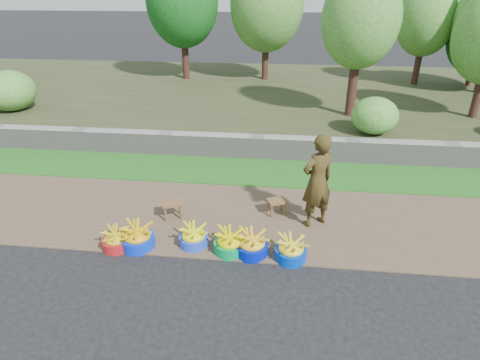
# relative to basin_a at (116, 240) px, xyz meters

# --- Properties ---
(ground_plane) EXTENTS (120.00, 120.00, 0.00)m
(ground_plane) POSITION_rel_basin_a_xyz_m (1.95, -0.14, -0.15)
(ground_plane) COLOR black
(ground_plane) RESTS_ON ground
(dirt_shoulder) EXTENTS (80.00, 2.50, 0.02)m
(dirt_shoulder) POSITION_rel_basin_a_xyz_m (1.95, 1.11, -0.14)
(dirt_shoulder) COLOR brown
(dirt_shoulder) RESTS_ON ground
(grass_verge) EXTENTS (80.00, 1.50, 0.04)m
(grass_verge) POSITION_rel_basin_a_xyz_m (1.95, 3.11, -0.13)
(grass_verge) COLOR #23651C
(grass_verge) RESTS_ON ground
(retaining_wall) EXTENTS (80.00, 0.35, 0.55)m
(retaining_wall) POSITION_rel_basin_a_xyz_m (1.95, 3.96, 0.12)
(retaining_wall) COLOR gray
(retaining_wall) RESTS_ON ground
(earth_bank) EXTENTS (80.00, 10.00, 0.50)m
(earth_bank) POSITION_rel_basin_a_xyz_m (1.95, 8.86, 0.10)
(earth_bank) COLOR #353B20
(earth_bank) RESTS_ON ground
(vegetation) EXTENTS (32.88, 8.00, 4.38)m
(vegetation) POSITION_rel_basin_a_xyz_m (1.38, 8.70, 2.48)
(vegetation) COLOR #321C15
(vegetation) RESTS_ON earth_bank
(basin_a) EXTENTS (0.45, 0.45, 0.34)m
(basin_a) POSITION_rel_basin_a_xyz_m (0.00, 0.00, 0.00)
(basin_a) COLOR #A7171B
(basin_a) RESTS_ON ground
(basin_b) EXTENTS (0.54, 0.54, 0.40)m
(basin_b) POSITION_rel_basin_a_xyz_m (0.33, 0.07, 0.03)
(basin_b) COLOR #082CCD
(basin_b) RESTS_ON ground
(basin_c) EXTENTS (0.47, 0.47, 0.35)m
(basin_c) POSITION_rel_basin_a_xyz_m (1.21, 0.21, 0.01)
(basin_c) COLOR blue
(basin_c) RESTS_ON ground
(basin_d) EXTENTS (0.51, 0.51, 0.38)m
(basin_d) POSITION_rel_basin_a_xyz_m (1.81, 0.10, 0.02)
(basin_d) COLOR #009149
(basin_d) RESTS_ON ground
(basin_e) EXTENTS (0.52, 0.52, 0.38)m
(basin_e) POSITION_rel_basin_a_xyz_m (2.16, 0.08, 0.02)
(basin_e) COLOR #0115B4
(basin_e) RESTS_ON ground
(basin_f) EXTENTS (0.49, 0.49, 0.36)m
(basin_f) POSITION_rel_basin_a_xyz_m (2.76, 0.02, 0.01)
(basin_f) COLOR #0035B8
(basin_f) RESTS_ON ground
(stool_left) EXTENTS (0.42, 0.37, 0.31)m
(stool_left) POSITION_rel_basin_a_xyz_m (0.66, 0.98, 0.12)
(stool_left) COLOR brown
(stool_left) RESTS_ON dirt_shoulder
(stool_right) EXTENTS (0.40, 0.35, 0.29)m
(stool_right) POSITION_rel_basin_a_xyz_m (2.50, 1.31, 0.10)
(stool_right) COLOR brown
(stool_right) RESTS_ON dirt_shoulder
(vendor_woman) EXTENTS (0.72, 0.66, 1.65)m
(vendor_woman) POSITION_rel_basin_a_xyz_m (3.16, 1.06, 0.69)
(vendor_woman) COLOR black
(vendor_woman) RESTS_ON dirt_shoulder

